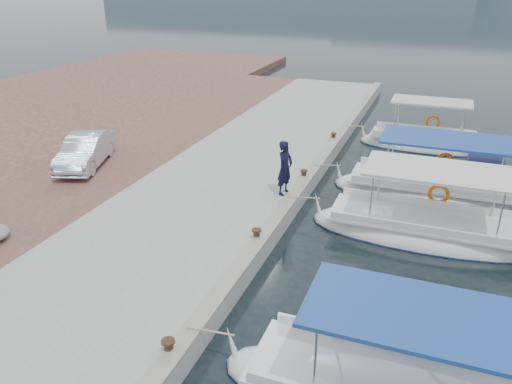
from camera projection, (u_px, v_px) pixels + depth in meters
ground at (249, 285)px, 13.09m from camera, size 400.00×400.00×0.00m
concrete_quay at (222, 189)px, 18.24m from camera, size 6.00×40.00×0.50m
quay_curb at (296, 192)px, 17.22m from camera, size 0.44×40.00×0.12m
cobblestone_strip at (108, 172)px, 19.86m from camera, size 4.00×40.00×0.50m
fishing_caique_c at (423, 232)px, 15.48m from camera, size 7.02×2.43×2.83m
fishing_caique_d at (436, 192)px, 18.18m from camera, size 7.25×2.52×2.83m
fishing_caique_e at (422, 145)px, 23.38m from camera, size 5.84×2.01×2.83m
mooring_bollards at (257, 234)px, 14.21m from camera, size 0.28×20.28×0.33m
fisherman at (285, 168)px, 16.91m from camera, size 0.61×0.78×1.89m
parked_car at (85, 151)px, 19.54m from camera, size 2.47×4.00×1.24m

